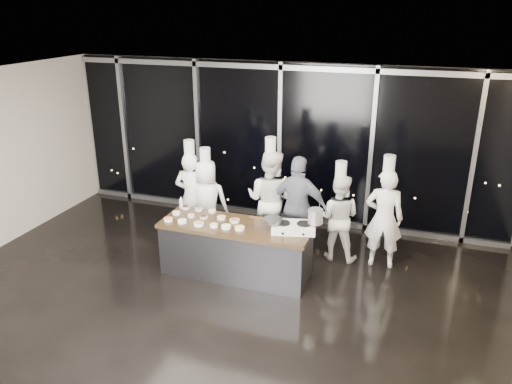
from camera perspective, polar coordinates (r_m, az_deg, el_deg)
ground at (r=7.74m, az=-4.70°, el=-12.44°), size 9.00×9.00×0.00m
room_shell at (r=6.72m, az=-3.88°, el=3.51°), size 9.02×7.02×3.21m
window_wall at (r=10.07m, az=2.80°, el=5.56°), size 8.90×0.11×3.20m
demo_counter at (r=8.23m, az=-2.30°, el=-6.58°), size 2.46×0.86×0.90m
stove at (r=7.81m, az=4.28°, el=-4.03°), size 0.75×0.56×0.14m
frying_pan at (r=7.79m, az=1.86°, el=-3.23°), size 0.56×0.37×0.05m
stock_pot at (r=7.75m, az=6.80°, el=-2.77°), size 0.28×0.28×0.23m
prep_bowls at (r=8.22m, az=-5.85°, el=-3.08°), size 1.38×0.70×0.05m
squeeze_bottle at (r=8.72m, az=-8.56°, el=-1.22°), size 0.06×0.06×0.22m
chef_far_left at (r=9.30m, az=-7.38°, el=-0.51°), size 0.65×0.44×1.96m
chef_left at (r=9.21m, az=-5.64°, el=-1.10°), size 0.88×0.67×1.84m
chef_center at (r=8.98m, az=1.61°, el=-0.81°), size 0.97×0.80×2.08m
guest at (r=8.69m, az=4.87°, el=-1.75°), size 1.11×0.55×1.83m
chef_right at (r=8.72m, az=9.36°, el=-2.79°), size 0.76×0.60×1.78m
chef_side at (r=8.60m, az=14.42°, el=-2.83°), size 0.66×0.46×1.97m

